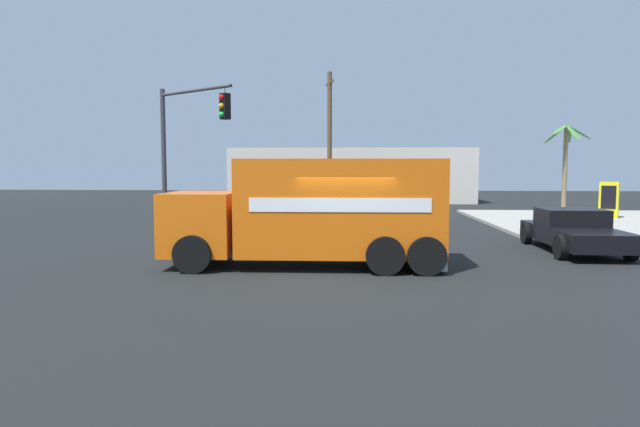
{
  "coord_description": "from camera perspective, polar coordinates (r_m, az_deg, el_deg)",
  "views": [
    {
      "loc": [
        0.08,
        -14.88,
        2.76
      ],
      "look_at": [
        -0.72,
        0.31,
        1.47
      ],
      "focal_mm": 30.98,
      "sensor_mm": 36.0,
      "label": 1
    }
  ],
  "objects": [
    {
      "name": "building_backdrop",
      "position": [
        44.25,
        3.24,
        3.97
      ],
      "size": [
        18.75,
        6.0,
        4.2
      ],
      "primitive_type": "cube",
      "color": "beige",
      "rests_on": "ground"
    },
    {
      "name": "delivery_truck",
      "position": [
        15.27,
        -0.48,
        0.23
      ],
      "size": [
        7.59,
        2.79,
        2.97
      ],
      "color": "orange",
      "rests_on": "ground"
    },
    {
      "name": "sidewalk_corner_far",
      "position": [
        30.79,
        27.71,
        -0.73
      ],
      "size": [
        12.5,
        12.5,
        0.14
      ],
      "primitive_type": "cube",
      "color": "#9E998E",
      "rests_on": "ground"
    },
    {
      "name": "pickup_black",
      "position": [
        19.91,
        24.69,
        -1.47
      ],
      "size": [
        2.34,
        5.24,
        1.38
      ],
      "color": "black",
      "rests_on": "ground"
    },
    {
      "name": "utility_pole",
      "position": [
        35.82,
        0.99,
        7.69
      ],
      "size": [
        0.6,
        2.17,
        8.81
      ],
      "color": "brown",
      "rests_on": "ground"
    },
    {
      "name": "traffic_light_primary",
      "position": [
        22.85,
        -13.94,
        7.62
      ],
      "size": [
        3.54,
        2.66,
        5.96
      ],
      "color": "#38383D",
      "rests_on": "ground"
    },
    {
      "name": "ground_plane",
      "position": [
        15.13,
        2.66,
        -5.68
      ],
      "size": [
        100.0,
        100.0,
        0.0
      ],
      "primitive_type": "plane",
      "color": "black"
    },
    {
      "name": "palm_tree_far",
      "position": [
        35.23,
        24.05,
        5.63
      ],
      "size": [
        2.73,
        2.69,
        5.09
      ],
      "color": "#7A6647",
      "rests_on": "sidewalk_corner_far"
    },
    {
      "name": "vending_machine_red",
      "position": [
        32.16,
        27.69,
        1.26
      ],
      "size": [
        1.15,
        1.09,
        1.85
      ],
      "color": "yellow",
      "rests_on": "sidewalk_corner_far"
    }
  ]
}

